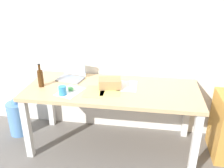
% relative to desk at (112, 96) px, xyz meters
% --- Properties ---
extents(ground_plane, '(8.00, 8.00, 0.00)m').
position_rel_desk_xyz_m(ground_plane, '(0.00, 0.00, -0.66)').
color(ground_plane, slate).
extents(back_wall, '(5.20, 0.08, 2.60)m').
position_rel_desk_xyz_m(back_wall, '(0.00, 0.45, 0.64)').
color(back_wall, silver).
rests_on(back_wall, ground).
extents(desk, '(1.88, 0.78, 0.75)m').
position_rel_desk_xyz_m(desk, '(0.00, 0.00, 0.00)').
color(desk, tan).
rests_on(desk, ground).
extents(laptop_left, '(0.33, 0.27, 0.22)m').
position_rel_desk_xyz_m(laptop_left, '(-0.51, 0.20, 0.14)').
color(laptop_left, gray).
rests_on(laptop_left, desk).
extents(beer_bottle, '(0.06, 0.06, 0.26)m').
position_rel_desk_xyz_m(beer_bottle, '(-0.78, -0.07, 0.19)').
color(beer_bottle, '#47280F').
rests_on(beer_bottle, desk).
extents(computer_mouse, '(0.10, 0.12, 0.03)m').
position_rel_desk_xyz_m(computer_mouse, '(-0.43, -0.11, 0.11)').
color(computer_mouse, '#4C9E56').
rests_on(computer_mouse, desk).
extents(cardboard_box, '(0.27, 0.21, 0.10)m').
position_rel_desk_xyz_m(cardboard_box, '(-0.03, 0.02, 0.14)').
color(cardboard_box, tan).
rests_on(cardboard_box, desk).
extents(coffee_mug, '(0.08, 0.08, 0.09)m').
position_rel_desk_xyz_m(coffee_mug, '(-0.47, -0.24, 0.14)').
color(coffee_mug, '#338CC6').
rests_on(coffee_mug, desk).
extents(paper_sheet_front_left, '(0.29, 0.35, 0.00)m').
position_rel_desk_xyz_m(paper_sheet_front_left, '(-0.42, -0.15, 0.09)').
color(paper_sheet_front_left, white).
rests_on(paper_sheet_front_left, desk).
extents(paper_sheet_center, '(0.24, 0.32, 0.00)m').
position_rel_desk_xyz_m(paper_sheet_center, '(-0.01, -0.05, 0.09)').
color(paper_sheet_center, '#F4E06B').
rests_on(paper_sheet_center, desk).
extents(paper_sheet_near_back, '(0.21, 0.30, 0.00)m').
position_rel_desk_xyz_m(paper_sheet_near_back, '(0.16, 0.08, 0.09)').
color(paper_sheet_near_back, white).
rests_on(paper_sheet_near_back, desk).
extents(paper_yellow_folder, '(0.21, 0.30, 0.00)m').
position_rel_desk_xyz_m(paper_yellow_folder, '(-0.17, -0.11, 0.09)').
color(paper_yellow_folder, '#F4E06B').
rests_on(paper_yellow_folder, desk).
extents(water_cooler_jug, '(0.24, 0.24, 0.48)m').
position_rel_desk_xyz_m(water_cooler_jug, '(-1.22, 0.07, -0.44)').
color(water_cooler_jug, '#598CC6').
rests_on(water_cooler_jug, ground).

